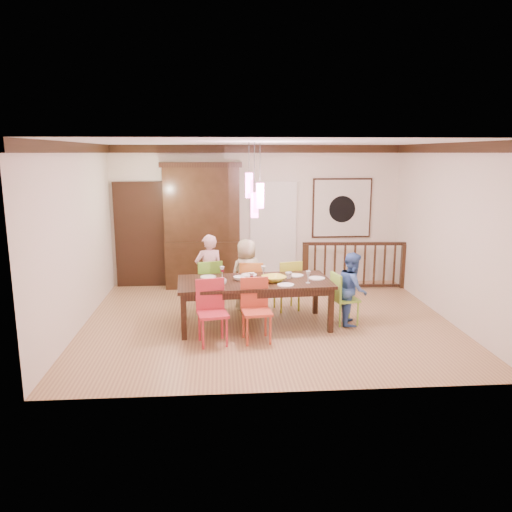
{
  "coord_description": "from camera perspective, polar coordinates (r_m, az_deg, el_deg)",
  "views": [
    {
      "loc": [
        -0.77,
        -7.84,
        2.74
      ],
      "look_at": [
        -0.18,
        0.14,
        1.08
      ],
      "focal_mm": 35.0,
      "sensor_mm": 36.0,
      "label": 1
    }
  ],
  "objects": [
    {
      "name": "plate_far_mid",
      "position": [
        8.27,
        -0.8,
        -2.16
      ],
      "size": [
        0.26,
        0.26,
        0.01
      ],
      "primitive_type": "cylinder",
      "color": "white",
      "rests_on": "dining_table"
    },
    {
      "name": "balustrade",
      "position": [
        10.42,
        11.21,
        -0.93
      ],
      "size": [
        2.16,
        0.22,
        0.96
      ],
      "rotation": [
        0.0,
        0.0,
        -0.07
      ],
      "color": "black",
      "rests_on": "floor"
    },
    {
      "name": "wine_glass_a",
      "position": [
        8.09,
        -3.88,
        -1.87
      ],
      "size": [
        0.08,
        0.08,
        0.19
      ],
      "primitive_type": null,
      "color": "#590C19",
      "rests_on": "dining_table"
    },
    {
      "name": "chair_end_right",
      "position": [
        8.23,
        10.18,
        -4.38
      ],
      "size": [
        0.45,
        0.45,
        0.85
      ],
      "rotation": [
        0.0,
        0.0,
        1.77
      ],
      "color": "#8FCA3D",
      "rests_on": "floor"
    },
    {
      "name": "plate_far_right",
      "position": [
        8.26,
        4.55,
        -2.22
      ],
      "size": [
        0.26,
        0.26,
        0.01
      ],
      "primitive_type": "cylinder",
      "color": "white",
      "rests_on": "dining_table"
    },
    {
      "name": "serving_bowl",
      "position": [
        7.88,
        2.06,
        -2.6
      ],
      "size": [
        0.48,
        0.48,
        0.09
      ],
      "primitive_type": "imported",
      "rotation": [
        0.0,
        0.0,
        0.41
      ],
      "color": "gold",
      "rests_on": "dining_table"
    },
    {
      "name": "panel_door",
      "position": [
        10.56,
        -13.04,
        2.2
      ],
      "size": [
        1.04,
        0.07,
        2.24
      ],
      "primitive_type": "cube",
      "color": "black",
      "rests_on": "wall_back"
    },
    {
      "name": "ceiling",
      "position": [
        7.88,
        1.44,
        12.87
      ],
      "size": [
        6.0,
        6.0,
        0.0
      ],
      "primitive_type": "plane",
      "rotation": [
        3.14,
        0.0,
        0.0
      ],
      "color": "white",
      "rests_on": "wall_back"
    },
    {
      "name": "wall_back",
      "position": [
        10.45,
        0.05,
        4.62
      ],
      "size": [
        6.0,
        0.0,
        6.0
      ],
      "primitive_type": "plane",
      "rotation": [
        1.57,
        0.0,
        0.0
      ],
      "color": "silver",
      "rests_on": "floor"
    },
    {
      "name": "wine_glass_d",
      "position": [
        7.81,
        5.98,
        -2.4
      ],
      "size": [
        0.08,
        0.08,
        0.19
      ],
      "primitive_type": null,
      "color": "silver",
      "rests_on": "dining_table"
    },
    {
      "name": "cup_left",
      "position": [
        7.69,
        -3.82,
        -2.97
      ],
      "size": [
        0.13,
        0.13,
        0.09
      ],
      "primitive_type": "imported",
      "rotation": [
        0.0,
        0.0,
        -0.19
      ],
      "color": "silver",
      "rests_on": "dining_table"
    },
    {
      "name": "chair_far_right",
      "position": [
        8.82,
        3.53,
        -2.9
      ],
      "size": [
        0.5,
        0.5,
        0.91
      ],
      "rotation": [
        0.0,
        0.0,
        3.4
      ],
      "color": "gold",
      "rests_on": "floor"
    },
    {
      "name": "plate_near_left",
      "position": [
        7.63,
        -5.29,
        -3.4
      ],
      "size": [
        0.26,
        0.26,
        0.01
      ],
      "primitive_type": "cylinder",
      "color": "white",
      "rests_on": "dining_table"
    },
    {
      "name": "chair_far_mid",
      "position": [
        8.76,
        -0.49,
        -3.01
      ],
      "size": [
        0.45,
        0.45,
        0.9
      ],
      "rotation": [
        0.0,
        0.0,
        3.04
      ],
      "color": "#C46F28",
      "rests_on": "floor"
    },
    {
      "name": "crown_molding",
      "position": [
        7.88,
        1.44,
        12.29
      ],
      "size": [
        6.0,
        5.0,
        0.16
      ],
      "primitive_type": null,
      "color": "black",
      "rests_on": "wall_back"
    },
    {
      "name": "pendant_cluster",
      "position": [
        7.71,
        -0.17,
        6.99
      ],
      "size": [
        0.27,
        0.21,
        1.14
      ],
      "color": "#EE47AA",
      "rests_on": "ceiling"
    },
    {
      "name": "wall_right",
      "position": [
        8.8,
        21.24,
        2.48
      ],
      "size": [
        0.0,
        5.0,
        5.0
      ],
      "primitive_type": "plane",
      "rotation": [
        1.57,
        0.0,
        -1.57
      ],
      "color": "silver",
      "rests_on": "floor"
    },
    {
      "name": "dining_table",
      "position": [
        7.95,
        -0.17,
        -3.33
      ],
      "size": [
        2.48,
        1.25,
        0.75
      ],
      "rotation": [
        0.0,
        0.0,
        0.07
      ],
      "color": "black",
      "rests_on": "floor"
    },
    {
      "name": "chair_near_mid",
      "position": [
        7.34,
        0.08,
        -5.81
      ],
      "size": [
        0.46,
        0.46,
        0.93
      ],
      "rotation": [
        0.0,
        0.0,
        0.11
      ],
      "color": "#C0422A",
      "rests_on": "floor"
    },
    {
      "name": "wine_glass_b",
      "position": [
        8.11,
        0.84,
        -1.81
      ],
      "size": [
        0.08,
        0.08,
        0.19
      ],
      "primitive_type": null,
      "color": "silver",
      "rests_on": "dining_table"
    },
    {
      "name": "china_hutch",
      "position": [
        10.25,
        -6.16,
        3.46
      ],
      "size": [
        1.62,
        0.46,
        2.56
      ],
      "color": "black",
      "rests_on": "floor"
    },
    {
      "name": "napkin",
      "position": [
        7.62,
        0.1,
        -3.38
      ],
      "size": [
        0.18,
        0.14,
        0.01
      ],
      "primitive_type": "cube",
      "color": "#D83359",
      "rests_on": "dining_table"
    },
    {
      "name": "wall_left",
      "position": [
        8.25,
        -19.83,
        2.02
      ],
      "size": [
        0.0,
        5.0,
        5.0
      ],
      "primitive_type": "plane",
      "rotation": [
        1.57,
        0.0,
        1.57
      ],
      "color": "silver",
      "rests_on": "floor"
    },
    {
      "name": "person_end_right",
      "position": [
        8.22,
        10.97,
        -3.67
      ],
      "size": [
        0.54,
        0.65,
        1.18
      ],
      "primitive_type": "imported",
      "rotation": [
        0.0,
        0.0,
        1.39
      ],
      "color": "#436BBC",
      "rests_on": "floor"
    },
    {
      "name": "cup_right",
      "position": [
        8.07,
        3.76,
        -2.22
      ],
      "size": [
        0.14,
        0.14,
        0.1
      ],
      "primitive_type": "imported",
      "rotation": [
        0.0,
        0.0,
        -0.32
      ],
      "color": "silver",
      "rests_on": "dining_table"
    },
    {
      "name": "person_far_left",
      "position": [
        8.77,
        -5.38,
        -1.92
      ],
      "size": [
        0.56,
        0.43,
        1.36
      ],
      "primitive_type": "imported",
      "rotation": [
        0.0,
        0.0,
        3.38
      ],
      "color": "#FFC2C8",
      "rests_on": "floor"
    },
    {
      "name": "plate_near_mid",
      "position": [
        7.66,
        3.41,
        -3.31
      ],
      "size": [
        0.26,
        0.26,
        0.01
      ],
      "primitive_type": "cylinder",
      "color": "white",
      "rests_on": "dining_table"
    },
    {
      "name": "floor",
      "position": [
        8.35,
        1.34,
        -7.46
      ],
      "size": [
        6.0,
        6.0,
        0.0
      ],
      "primitive_type": "plane",
      "color": "#9C6D4B",
      "rests_on": "ground"
    },
    {
      "name": "white_doorway",
      "position": [
        10.51,
        1.97,
        2.45
      ],
      "size": [
        0.97,
        0.05,
        2.22
      ],
      "primitive_type": "cube",
      "color": "silver",
      "rests_on": "wall_back"
    },
    {
      "name": "chair_near_left",
      "position": [
        7.26,
        -4.99,
        -6.01
      ],
      "size": [
        0.49,
        0.49,
        0.94
      ],
      "rotation": [
        0.0,
        0.0,
        0.19
      ],
      "color": "red",
      "rests_on": "floor"
    },
    {
      "name": "person_far_mid",
      "position": [
        8.83,
        -1.07,
        -2.11
      ],
      "size": [
        0.73,
        0.61,
        1.26
      ],
      "primitive_type": "imported",
      "rotation": [
        0.0,
        0.0,
        3.55
      ],
      "color": "#BFB690",
      "rests_on": "floor"
    },
    {
      "name": "plate_far_left",
      "position": [
        8.16,
        -5.49,
        -2.4
      ],
      "size": [
        0.26,
        0.26,
        0.01
      ],
      "primitive_type": "cylinder",
      "color": "white",
      "rests_on": "dining_table"
    },
    {
      "name": "small_bowl",
      "position": [
        7.95,
        -1.9,
        -2.56
      ],
      "size": [
        0.22,
        0.22,
        0.06
      ],
      "primitive_type": "imported",
      "rotation": [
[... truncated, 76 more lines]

